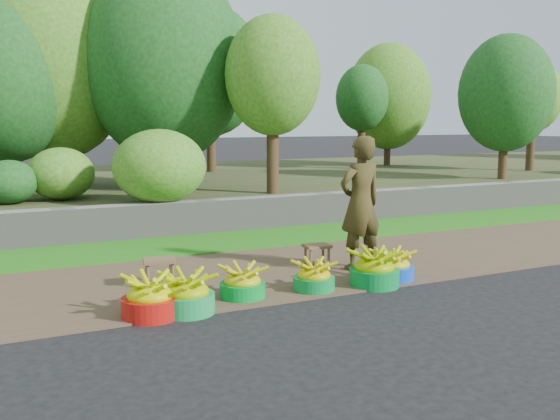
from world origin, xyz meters
name	(u,v)px	position (x,y,z in m)	size (l,w,h in m)	color
ground_plane	(338,296)	(0.00, 0.00, 0.00)	(120.00, 120.00, 0.00)	black
dirt_shoulder	(284,270)	(0.00, 1.25, 0.01)	(80.00, 2.50, 0.02)	#4E3C2B
grass_verge	(225,241)	(0.00, 3.25, 0.02)	(80.00, 1.50, 0.04)	#257516
retaining_wall	(206,217)	(0.00, 4.10, 0.28)	(80.00, 0.35, 0.55)	gray
earth_bank	(136,189)	(0.00, 9.00, 0.25)	(80.00, 10.00, 0.50)	#394020
vegetation	(182,82)	(0.93, 8.20, 2.67)	(35.41, 7.78, 4.52)	#3C2A17
basin_a	(150,299)	(-1.94, 0.16, 0.18)	(0.54, 0.54, 0.40)	#AA130D
basin_b	(187,295)	(-1.59, 0.15, 0.18)	(0.54, 0.54, 0.40)	#189545
basin_c	(243,284)	(-0.93, 0.36, 0.16)	(0.47, 0.47, 0.35)	#028E2B
basin_d	(314,278)	(-0.13, 0.28, 0.15)	(0.45, 0.45, 0.34)	#0A8334
basin_e	(374,270)	(0.58, 0.17, 0.18)	(0.55, 0.55, 0.41)	#077E30
basin_f	(392,267)	(0.90, 0.28, 0.16)	(0.49, 0.49, 0.37)	blue
stool_left	(159,264)	(-1.58, 1.16, 0.26)	(0.39, 0.33, 0.31)	brown
stool_right	(317,249)	(0.42, 1.19, 0.24)	(0.34, 0.27, 0.28)	brown
vendor_woman	(360,203)	(0.84, 0.88, 0.83)	(0.59, 0.39, 1.63)	black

